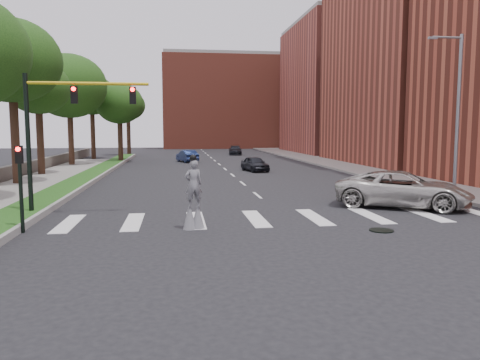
# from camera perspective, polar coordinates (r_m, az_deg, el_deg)

# --- Properties ---
(ground_plane) EXTENTS (160.00, 160.00, 0.00)m
(ground_plane) POSITION_cam_1_polar(r_m,az_deg,el_deg) (19.38, 6.23, -5.18)
(ground_plane) COLOR black
(ground_plane) RESTS_ON ground
(grass_median) EXTENTS (2.00, 60.00, 0.25)m
(grass_median) POSITION_cam_1_polar(r_m,az_deg,el_deg) (39.20, -17.85, 0.53)
(grass_median) COLOR #1B4614
(grass_median) RESTS_ON ground
(median_curb) EXTENTS (0.20, 60.00, 0.28)m
(median_curb) POSITION_cam_1_polar(r_m,az_deg,el_deg) (39.03, -16.33, 0.57)
(median_curb) COLOR gray
(median_curb) RESTS_ON ground
(sidewalk_left) EXTENTS (4.00, 60.00, 0.18)m
(sidewalk_left) POSITION_cam_1_polar(r_m,az_deg,el_deg) (30.31, -26.73, -1.51)
(sidewalk_left) COLOR slate
(sidewalk_left) RESTS_ON ground
(sidewalk_right) EXTENTS (5.00, 90.00, 0.18)m
(sidewalk_right) POSITION_cam_1_polar(r_m,az_deg,el_deg) (46.83, 13.70, 1.49)
(sidewalk_right) COLOR slate
(sidewalk_right) RESTS_ON ground
(stone_wall) EXTENTS (0.50, 56.00, 1.10)m
(stone_wall) POSITION_cam_1_polar(r_m,az_deg,el_deg) (42.39, -24.74, 1.24)
(stone_wall) COLOR #544F48
(stone_wall) RESTS_ON ground
(manhole) EXTENTS (0.90, 0.90, 0.04)m
(manhole) POSITION_cam_1_polar(r_m,az_deg,el_deg) (18.51, 16.86, -5.90)
(manhole) COLOR black
(manhole) RESTS_ON ground
(building_mid) EXTENTS (16.00, 22.00, 24.00)m
(building_mid) POSITION_cam_1_polar(r_m,az_deg,el_deg) (55.86, 21.47, 14.24)
(building_mid) COLOR #97412F
(building_mid) RESTS_ON ground
(building_far) EXTENTS (16.00, 22.00, 20.00)m
(building_far) POSITION_cam_1_polar(r_m,az_deg,el_deg) (77.41, 12.57, 10.68)
(building_far) COLOR #A5493D
(building_far) RESTS_ON ground
(building_backdrop) EXTENTS (26.00, 14.00, 18.00)m
(building_backdrop) POSITION_cam_1_polar(r_m,az_deg,el_deg) (97.14, -1.53, 9.30)
(building_backdrop) COLOR #97412F
(building_backdrop) RESTS_ON ground
(streetlight) EXTENTS (2.05, 0.20, 9.00)m
(streetlight) POSITION_cam_1_polar(r_m,az_deg,el_deg) (28.96, 24.90, 7.79)
(streetlight) COLOR slate
(streetlight) RESTS_ON ground
(traffic_signal) EXTENTS (5.30, 0.23, 6.20)m
(traffic_signal) POSITION_cam_1_polar(r_m,az_deg,el_deg) (22.03, -21.46, 6.66)
(traffic_signal) COLOR black
(traffic_signal) RESTS_ON ground
(secondary_signal) EXTENTS (0.25, 0.21, 3.23)m
(secondary_signal) POSITION_cam_1_polar(r_m,az_deg,el_deg) (18.88, -25.20, -0.07)
(secondary_signal) COLOR black
(secondary_signal) RESTS_ON ground
(stilt_performer) EXTENTS (0.83, 0.59, 2.86)m
(stilt_performer) POSITION_cam_1_polar(r_m,az_deg,el_deg) (17.97, -5.68, -2.34)
(stilt_performer) COLOR black
(stilt_performer) RESTS_ON ground
(suv_crossing) EXTENTS (7.01, 5.71, 1.78)m
(suv_crossing) POSITION_cam_1_polar(r_m,az_deg,el_deg) (24.26, 19.24, -1.06)
(suv_crossing) COLOR #B0AEA7
(suv_crossing) RESTS_ON ground
(car_near) EXTENTS (2.40, 4.24, 1.36)m
(car_near) POSITION_cam_1_polar(r_m,az_deg,el_deg) (42.42, 1.82, 1.99)
(car_near) COLOR black
(car_near) RESTS_ON ground
(car_mid) EXTENTS (2.66, 4.45, 1.39)m
(car_mid) POSITION_cam_1_polar(r_m,az_deg,el_deg) (54.61, -6.46, 2.92)
(car_mid) COLOR #16224D
(car_mid) RESTS_ON ground
(car_far) EXTENTS (2.37, 4.77, 1.33)m
(car_far) POSITION_cam_1_polar(r_m,az_deg,el_deg) (69.50, -0.58, 3.64)
(car_far) COLOR black
(car_far) RESTS_ON ground
(tree_2) EXTENTS (6.51, 6.51, 11.09)m
(tree_2) POSITION_cam_1_polar(r_m,az_deg,el_deg) (35.22, -26.12, 12.88)
(tree_2) COLOR black
(tree_2) RESTS_ON ground
(tree_3) EXTENTS (5.04, 5.04, 9.30)m
(tree_3) POSITION_cam_1_polar(r_m,az_deg,el_deg) (41.42, -23.42, 10.25)
(tree_3) COLOR black
(tree_3) RESTS_ON ground
(tree_4) EXTENTS (7.61, 7.61, 11.40)m
(tree_4) POSITION_cam_1_polar(r_m,az_deg,el_deg) (51.45, -20.14, 10.68)
(tree_4) COLOR black
(tree_4) RESTS_ON ground
(tree_5) EXTENTS (5.93, 5.93, 10.65)m
(tree_5) POSITION_cam_1_polar(r_m,az_deg,el_deg) (63.09, -17.64, 9.81)
(tree_5) COLOR black
(tree_5) RESTS_ON ground
(tree_6) EXTENTS (5.40, 5.40, 9.00)m
(tree_6) POSITION_cam_1_polar(r_m,az_deg,el_deg) (55.47, -14.50, 8.98)
(tree_6) COLOR black
(tree_6) RESTS_ON ground
(tree_7) EXTENTS (4.96, 4.96, 9.31)m
(tree_7) POSITION_cam_1_polar(r_m,az_deg,el_deg) (70.43, -13.50, 8.77)
(tree_7) COLOR black
(tree_7) RESTS_ON ground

